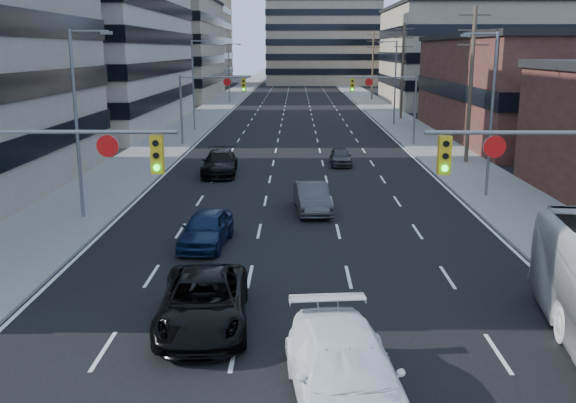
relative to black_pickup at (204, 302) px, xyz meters
The scene contains 26 objects.
road_surface 122.35m from the black_pickup, 88.66° to the left, with size 18.00×300.00×0.02m, color black.
sidewalk_left 122.62m from the black_pickup, 94.04° to the left, with size 5.00×300.00×0.15m, color slate.
sidewalk_right 123.16m from the black_pickup, 83.30° to the left, with size 5.00×300.00×0.15m, color slate.
office_left_far 94.98m from the black_pickup, 102.90° to the left, with size 20.00×30.00×16.00m, color gray.
storefront_right_mid 50.26m from the black_pickup, 57.60° to the left, with size 20.00×30.00×9.00m, color #472119.
office_right_far 85.24m from the black_pickup, 70.87° to the left, with size 22.00×28.00×14.00m, color gray.
bg_block_left 135.00m from the black_pickup, 100.76° to the left, with size 24.00×24.00×20.00m, color #ADA089.
bg_block_right 127.29m from the black_pickup, 74.09° to the left, with size 22.00×22.00×12.00m, color gray.
signal_near_left 5.81m from the black_pickup, behind, with size 6.59×0.33×6.00m.
signal_near_right 10.91m from the black_pickup, ahead, with size 6.59×0.33×6.00m.
signal_far_left 37.79m from the black_pickup, 97.36° to the left, with size 6.09×0.33×6.00m.
signal_far_right 38.93m from the black_pickup, 74.22° to the left, with size 6.09×0.33×6.00m.
utility_pole_block 32.46m from the black_pickup, 62.00° to the left, with size 2.20×0.28×11.00m.
utility_pole_midblock 60.44m from the black_pickup, 75.52° to the left, with size 2.20×0.28×11.00m.
utility_pole_distant 89.73m from the black_pickup, 80.32° to the left, with size 2.20×0.28×11.00m.
streetlight_left_near 15.03m from the black_pickup, 121.27° to the left, with size 2.03×0.22×9.00m.
streetlight_left_mid 48.10m from the black_pickup, 98.98° to the left, with size 2.03×0.22×9.00m.
streetlight_left_far 82.77m from the black_pickup, 95.19° to the left, with size 2.03×0.22×9.00m.
streetlight_right_near 22.19m from the black_pickup, 52.69° to the left, with size 2.03×0.22×9.00m.
streetlight_right_far 54.13m from the black_pickup, 75.84° to the left, with size 2.03×0.22×9.00m.
black_pickup is the anchor object (origin of this frame).
white_van 5.92m from the black_pickup, 48.96° to the right, with size 2.43×5.98×1.73m, color white.
sedan_blue 8.18m from the black_pickup, 97.27° to the left, with size 1.77×4.41×1.50m, color #0D1A36.
sedan_grey_center 14.39m from the black_pickup, 75.71° to the left, with size 1.57×4.50×1.48m, color #39393C.
sedan_black_far 23.97m from the black_pickup, 95.54° to the left, with size 2.21×5.43×1.58m, color black.
sedan_grey_right 28.23m from the black_pickup, 77.90° to the left, with size 1.49×3.69×1.26m, color #363639.
Camera 1 is at (-0.11, -10.10, 8.08)m, focal length 40.00 mm.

